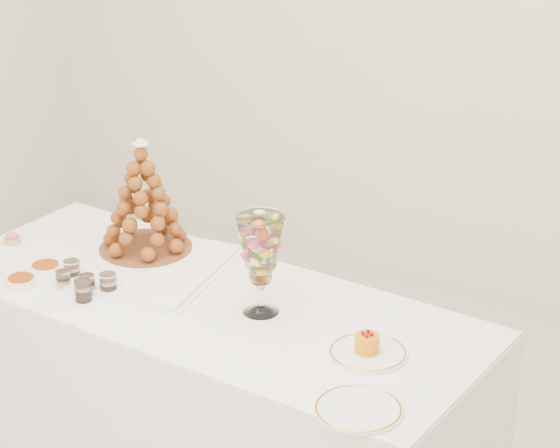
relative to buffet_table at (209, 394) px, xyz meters
The scene contains 15 objects.
buffet_table is the anchor object (origin of this frame).
lace_tray 0.53m from the buffet_table, behind, with size 0.66×0.50×0.02m, color white.
macaron_vase 0.58m from the buffet_table, ahead, with size 0.14×0.14×0.31m.
cake_plate 0.68m from the buffet_table, ahead, with size 0.22×0.22×0.01m, color white.
spare_plate 0.84m from the buffet_table, 24.75° to the right, with size 0.23×0.23×0.01m, color white.
pink_tart 0.89m from the buffet_table, behind, with size 0.06×0.06×0.04m.
verrine_a 0.59m from the buffet_table, 165.98° to the right, with size 0.05×0.05×0.07m, color white.
verrine_b 0.53m from the buffet_table, 154.14° to the right, with size 0.05×0.05×0.07m, color white.
verrine_c 0.49m from the buffet_table, 154.82° to the right, with size 0.05×0.05×0.07m, color white.
verrine_d 0.59m from the buffet_table, 157.95° to the right, with size 0.05×0.05×0.06m, color white.
verrine_e 0.53m from the buffet_table, 148.07° to the right, with size 0.05×0.05×0.07m, color white.
ramekin_back 0.67m from the buffet_table, 168.42° to the right, with size 0.10×0.10×0.03m, color white.
ramekin_front 0.70m from the buffet_table, 158.04° to the right, with size 0.09×0.09×0.03m, color white.
croquembouche 0.68m from the buffet_table, 154.63° to the left, with size 0.31×0.31×0.39m.
mousse_cake 0.69m from the buffet_table, ahead, with size 0.07×0.07×0.06m.
Camera 1 is at (1.62, -2.29, 2.24)m, focal length 70.00 mm.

